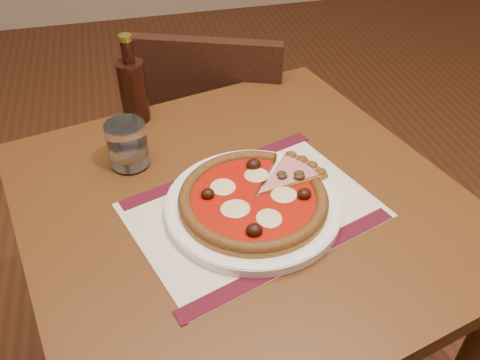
# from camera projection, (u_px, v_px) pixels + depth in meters

# --- Properties ---
(table) EXTENTS (0.96, 0.96, 0.75)m
(table) POSITION_uv_depth(u_px,v_px,m) (242.00, 236.00, 1.03)
(table) COLOR #593715
(table) RESTS_ON ground
(chair_far) EXTENTS (0.52, 0.52, 0.85)m
(chair_far) POSITION_uv_depth(u_px,v_px,m) (215.00, 137.00, 1.58)
(chair_far) COLOR black
(chair_far) RESTS_ON ground
(placemat) EXTENTS (0.51, 0.43, 0.00)m
(placemat) POSITION_uv_depth(u_px,v_px,m) (253.00, 210.00, 0.94)
(placemat) COLOR silver
(placemat) RESTS_ON table
(plate) EXTENTS (0.32, 0.32, 0.02)m
(plate) POSITION_uv_depth(u_px,v_px,m) (253.00, 206.00, 0.93)
(plate) COLOR white
(plate) RESTS_ON placemat
(pizza) EXTENTS (0.27, 0.27, 0.04)m
(pizza) POSITION_uv_depth(u_px,v_px,m) (253.00, 198.00, 0.92)
(pizza) COLOR #AA7329
(pizza) RESTS_ON plate
(ham_slice) EXTENTS (0.15, 0.12, 0.02)m
(ham_slice) POSITION_uv_depth(u_px,v_px,m) (286.00, 171.00, 0.99)
(ham_slice) COLOR #AA7329
(ham_slice) RESTS_ON plate
(water_glass) EXTENTS (0.10, 0.10, 0.10)m
(water_glass) POSITION_uv_depth(u_px,v_px,m) (128.00, 145.00, 1.02)
(water_glass) COLOR white
(water_glass) RESTS_ON table
(bottle) EXTENTS (0.06, 0.06, 0.21)m
(bottle) POSITION_uv_depth(u_px,v_px,m) (133.00, 88.00, 1.13)
(bottle) COLOR #37160D
(bottle) RESTS_ON table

